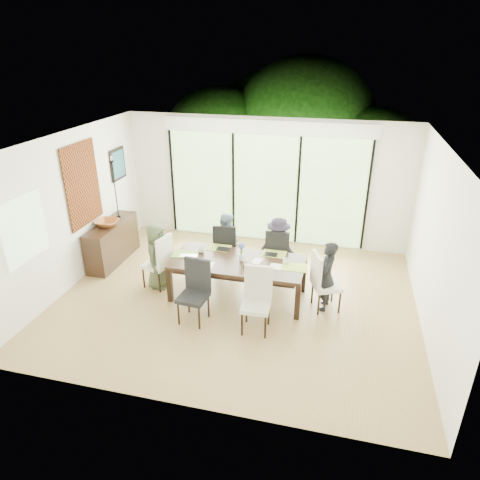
% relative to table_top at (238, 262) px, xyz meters
% --- Properties ---
extents(floor, '(6.00, 5.00, 0.01)m').
position_rel_table_top_xyz_m(floor, '(-0.01, -0.07, -0.67)').
color(floor, olive).
rests_on(floor, ground).
extents(ceiling, '(6.00, 5.00, 0.01)m').
position_rel_table_top_xyz_m(ceiling, '(-0.01, -0.07, 2.04)').
color(ceiling, white).
rests_on(ceiling, wall_back).
extents(wall_back, '(6.00, 0.02, 2.70)m').
position_rel_table_top_xyz_m(wall_back, '(-0.01, 2.44, 0.68)').
color(wall_back, white).
rests_on(wall_back, floor).
extents(wall_front, '(6.00, 0.02, 2.70)m').
position_rel_table_top_xyz_m(wall_front, '(-0.01, -2.58, 0.68)').
color(wall_front, beige).
rests_on(wall_front, floor).
extents(wall_left, '(0.02, 5.00, 2.70)m').
position_rel_table_top_xyz_m(wall_left, '(-3.02, -0.07, 0.68)').
color(wall_left, beige).
rests_on(wall_left, floor).
extents(wall_right, '(0.02, 5.00, 2.70)m').
position_rel_table_top_xyz_m(wall_right, '(3.00, -0.07, 0.68)').
color(wall_right, beige).
rests_on(wall_right, floor).
extents(glass_doors, '(4.20, 0.02, 2.30)m').
position_rel_table_top_xyz_m(glass_doors, '(-0.01, 2.40, 0.53)').
color(glass_doors, '#598C3F').
rests_on(glass_doors, wall_back).
extents(blinds_header, '(4.40, 0.06, 0.28)m').
position_rel_table_top_xyz_m(blinds_header, '(-0.01, 2.39, 1.83)').
color(blinds_header, white).
rests_on(blinds_header, wall_back).
extents(mullion_a, '(0.05, 0.04, 2.30)m').
position_rel_table_top_xyz_m(mullion_a, '(-2.11, 2.39, 0.53)').
color(mullion_a, black).
rests_on(mullion_a, wall_back).
extents(mullion_b, '(0.05, 0.04, 2.30)m').
position_rel_table_top_xyz_m(mullion_b, '(-0.71, 2.39, 0.53)').
color(mullion_b, black).
rests_on(mullion_b, wall_back).
extents(mullion_c, '(0.05, 0.04, 2.30)m').
position_rel_table_top_xyz_m(mullion_c, '(0.69, 2.39, 0.53)').
color(mullion_c, black).
rests_on(mullion_c, wall_back).
extents(mullion_d, '(0.05, 0.04, 2.30)m').
position_rel_table_top_xyz_m(mullion_d, '(2.09, 2.39, 0.53)').
color(mullion_d, black).
rests_on(mullion_d, wall_back).
extents(side_window, '(0.02, 0.90, 1.00)m').
position_rel_table_top_xyz_m(side_window, '(-2.98, -1.27, 0.83)').
color(side_window, '#8CAD7F').
rests_on(side_window, wall_left).
extents(deck, '(6.00, 1.80, 0.10)m').
position_rel_table_top_xyz_m(deck, '(-0.01, 3.33, -0.72)').
color(deck, brown).
rests_on(deck, ground).
extents(rail_top, '(6.00, 0.08, 0.06)m').
position_rel_table_top_xyz_m(rail_top, '(-0.01, 4.13, -0.12)').
color(rail_top, brown).
rests_on(rail_top, deck).
extents(foliage_left, '(3.20, 3.20, 3.20)m').
position_rel_table_top_xyz_m(foliage_left, '(-1.81, 5.13, 0.77)').
color(foliage_left, '#14380F').
rests_on(foliage_left, ground).
extents(foliage_mid, '(4.00, 4.00, 4.00)m').
position_rel_table_top_xyz_m(foliage_mid, '(0.39, 5.73, 1.13)').
color(foliage_mid, '#14380F').
rests_on(foliage_mid, ground).
extents(foliage_right, '(2.80, 2.80, 2.80)m').
position_rel_table_top_xyz_m(foliage_right, '(2.19, 4.93, 0.59)').
color(foliage_right, '#14380F').
rests_on(foliage_right, ground).
extents(foliage_far, '(3.60, 3.60, 3.60)m').
position_rel_table_top_xyz_m(foliage_far, '(-0.61, 6.43, 0.95)').
color(foliage_far, '#14380F').
rests_on(foliage_far, ground).
extents(table_top, '(2.22, 1.02, 0.06)m').
position_rel_table_top_xyz_m(table_top, '(0.00, 0.00, 0.00)').
color(table_top, black).
rests_on(table_top, floor).
extents(table_apron, '(2.04, 0.83, 0.09)m').
position_rel_table_top_xyz_m(table_apron, '(0.00, 0.00, -0.08)').
color(table_apron, black).
rests_on(table_apron, floor).
extents(table_leg_fl, '(0.08, 0.08, 0.64)m').
position_rel_table_top_xyz_m(table_leg_fl, '(-1.08, -0.43, -0.35)').
color(table_leg_fl, black).
rests_on(table_leg_fl, floor).
extents(table_leg_fr, '(0.08, 0.08, 0.64)m').
position_rel_table_top_xyz_m(table_leg_fr, '(1.08, -0.43, -0.35)').
color(table_leg_fr, black).
rests_on(table_leg_fr, floor).
extents(table_leg_bl, '(0.08, 0.08, 0.64)m').
position_rel_table_top_xyz_m(table_leg_bl, '(-1.08, 0.43, -0.35)').
color(table_leg_bl, black).
rests_on(table_leg_bl, floor).
extents(table_leg_br, '(0.08, 0.08, 0.64)m').
position_rel_table_top_xyz_m(table_leg_br, '(1.08, 0.43, -0.35)').
color(table_leg_br, black).
rests_on(table_leg_br, floor).
extents(chair_left_end, '(0.51, 0.51, 1.02)m').
position_rel_table_top_xyz_m(chair_left_end, '(-1.50, 0.00, -0.16)').
color(chair_left_end, white).
rests_on(chair_left_end, floor).
extents(chair_right_end, '(0.56, 0.56, 1.02)m').
position_rel_table_top_xyz_m(chair_right_end, '(1.50, 0.00, -0.16)').
color(chair_right_end, white).
rests_on(chair_right_end, floor).
extents(chair_far_left, '(0.49, 0.49, 1.02)m').
position_rel_table_top_xyz_m(chair_far_left, '(-0.45, 0.85, -0.16)').
color(chair_far_left, black).
rests_on(chair_far_left, floor).
extents(chair_far_right, '(0.44, 0.44, 1.02)m').
position_rel_table_top_xyz_m(chair_far_right, '(0.55, 0.85, -0.16)').
color(chair_far_right, black).
rests_on(chair_far_right, floor).
extents(chair_near_left, '(0.47, 0.47, 1.02)m').
position_rel_table_top_xyz_m(chair_near_left, '(-0.50, -0.87, -0.16)').
color(chair_near_left, black).
rests_on(chair_near_left, floor).
extents(chair_near_right, '(0.44, 0.44, 1.02)m').
position_rel_table_top_xyz_m(chair_near_right, '(0.50, -0.87, -0.16)').
color(chair_near_right, beige).
rests_on(chair_near_right, floor).
extents(person_left_end, '(0.37, 0.57, 1.20)m').
position_rel_table_top_xyz_m(person_left_end, '(-1.48, 0.00, -0.07)').
color(person_left_end, '#414C32').
rests_on(person_left_end, floor).
extents(person_right_end, '(0.41, 0.59, 1.20)m').
position_rel_table_top_xyz_m(person_right_end, '(1.48, 0.00, -0.07)').
color(person_right_end, black).
rests_on(person_right_end, floor).
extents(person_far_left, '(0.60, 0.43, 1.20)m').
position_rel_table_top_xyz_m(person_far_left, '(-0.45, 0.83, -0.07)').
color(person_far_left, '#7295A5').
rests_on(person_far_left, floor).
extents(person_far_right, '(0.60, 0.42, 1.20)m').
position_rel_table_top_xyz_m(person_far_right, '(0.55, 0.83, -0.07)').
color(person_far_right, '#251F2E').
rests_on(person_far_right, floor).
extents(placemat_left, '(0.41, 0.30, 0.01)m').
position_rel_table_top_xyz_m(placemat_left, '(-0.95, 0.00, 0.03)').
color(placemat_left, olive).
rests_on(placemat_left, table_top).
extents(placemat_right, '(0.41, 0.30, 0.01)m').
position_rel_table_top_xyz_m(placemat_right, '(0.95, 0.00, 0.03)').
color(placemat_right, '#A9C446').
rests_on(placemat_right, table_top).
extents(placemat_far_l, '(0.41, 0.30, 0.01)m').
position_rel_table_top_xyz_m(placemat_far_l, '(-0.45, 0.40, 0.03)').
color(placemat_far_l, '#8BA63B').
rests_on(placemat_far_l, table_top).
extents(placemat_far_r, '(0.41, 0.30, 0.01)m').
position_rel_table_top_xyz_m(placemat_far_r, '(0.55, 0.40, 0.03)').
color(placemat_far_r, '#95A63B').
rests_on(placemat_far_r, table_top).
extents(placemat_paper, '(0.41, 0.30, 0.01)m').
position_rel_table_top_xyz_m(placemat_paper, '(-0.55, -0.30, 0.03)').
color(placemat_paper, white).
rests_on(placemat_paper, table_top).
extents(tablet_far_l, '(0.24, 0.17, 0.01)m').
position_rel_table_top_xyz_m(tablet_far_l, '(-0.35, 0.35, 0.04)').
color(tablet_far_l, black).
rests_on(tablet_far_l, table_top).
extents(tablet_far_r, '(0.22, 0.16, 0.01)m').
position_rel_table_top_xyz_m(tablet_far_r, '(0.50, 0.35, 0.04)').
color(tablet_far_r, black).
rests_on(tablet_far_r, table_top).
extents(papers, '(0.28, 0.20, 0.00)m').
position_rel_table_top_xyz_m(papers, '(0.70, -0.05, 0.03)').
color(papers, white).
rests_on(papers, table_top).
extents(platter_base, '(0.24, 0.24, 0.02)m').
position_rel_table_top_xyz_m(platter_base, '(-0.55, -0.30, 0.04)').
color(platter_base, white).
rests_on(platter_base, table_top).
extents(platter_snacks, '(0.19, 0.19, 0.01)m').
position_rel_table_top_xyz_m(platter_snacks, '(-0.55, -0.30, 0.06)').
color(platter_snacks, orange).
rests_on(platter_snacks, table_top).
extents(vase, '(0.07, 0.07, 0.11)m').
position_rel_table_top_xyz_m(vase, '(0.05, 0.05, 0.08)').
color(vase, silver).
rests_on(vase, table_top).
extents(hyacinth_stems, '(0.04, 0.04, 0.15)m').
position_rel_table_top_xyz_m(hyacinth_stems, '(0.05, 0.05, 0.19)').
color(hyacinth_stems, '#337226').
rests_on(hyacinth_stems, table_top).
extents(hyacinth_blooms, '(0.10, 0.10, 0.10)m').
position_rel_table_top_xyz_m(hyacinth_blooms, '(0.05, 0.05, 0.29)').
color(hyacinth_blooms, '#4655B0').
rests_on(hyacinth_blooms, table_top).
extents(laptop, '(0.34, 0.26, 0.02)m').
position_rel_table_top_xyz_m(laptop, '(-0.85, -0.10, 0.04)').
color(laptop, silver).
rests_on(laptop, table_top).
extents(cup_a, '(0.13, 0.13, 0.09)m').
position_rel_table_top_xyz_m(cup_a, '(-0.70, 0.15, 0.07)').
color(cup_a, white).
rests_on(cup_a, table_top).
extents(cup_b, '(0.11, 0.11, 0.09)m').
position_rel_table_top_xyz_m(cup_b, '(0.15, -0.10, 0.07)').
color(cup_b, white).
rests_on(cup_b, table_top).
extents(cup_c, '(0.15, 0.15, 0.09)m').
position_rel_table_top_xyz_m(cup_c, '(0.80, 0.10, 0.07)').
color(cup_c, white).
rests_on(cup_c, table_top).
extents(book, '(0.18, 0.23, 0.02)m').
position_rel_table_top_xyz_m(book, '(0.25, 0.05, 0.04)').
color(book, white).
rests_on(book, table_top).
extents(sideboard, '(0.41, 1.45, 0.81)m').
position_rel_table_top_xyz_m(sideboard, '(-2.77, 0.70, -0.26)').
color(sideboard, black).
rests_on(sideboard, floor).
extents(bowl, '(0.43, 0.43, 0.11)m').
position_rel_table_top_xyz_m(bowl, '(-2.77, 0.60, 0.20)').
color(bowl, '#984D21').
rests_on(bowl, sideboard).
extents(candlestick_base, '(0.09, 0.09, 0.04)m').
position_rel_table_top_xyz_m(candlestick_base, '(-2.77, 1.05, 0.17)').
color(candlestick_base, black).
rests_on(candlestick_base, sideboard).
extents(candlestick_shaft, '(0.02, 0.02, 1.13)m').
position_rel_table_top_xyz_m(candlestick_shaft, '(-2.77, 1.05, 0.74)').
color(candlestick_shaft, black).
rests_on(candlestick_shaft, sideboard).
extents(candlestick_pan, '(0.09, 0.09, 0.03)m').
position_rel_table_top_xyz_m(candlestick_pan, '(-2.77, 1.05, 1.30)').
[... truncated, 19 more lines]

